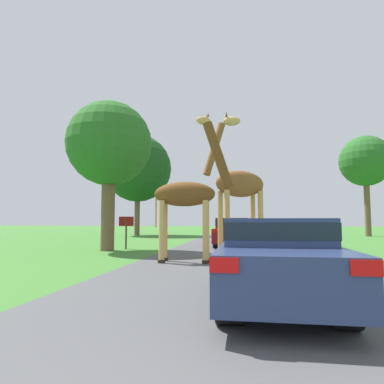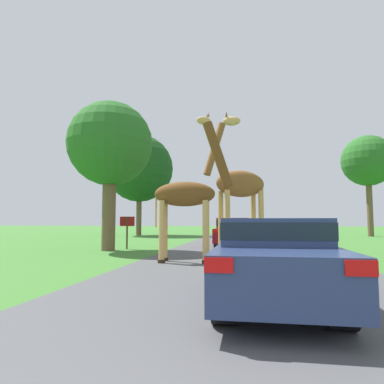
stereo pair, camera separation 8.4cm
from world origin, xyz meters
TOP-DOWN VIEW (x-y plane):
  - road at (0.00, 30.00)m, footprint 6.83×120.00m
  - giraffe_near_road at (-1.67, 10.87)m, footprint 2.81×0.88m
  - giraffe_companion at (-0.21, 12.87)m, footprint 2.61×1.77m
  - car_lead_maroon at (0.56, 5.82)m, footprint 1.72×4.17m
  - car_queue_right at (1.68, 28.65)m, footprint 1.95×4.22m
  - car_queue_left at (-0.61, 17.73)m, footprint 1.74×4.12m
  - car_far_ahead at (1.41, 22.61)m, footprint 1.92×4.62m
  - tree_left_edge at (10.12, 30.52)m, footprint 4.25×4.25m
  - tree_centre_back at (-5.94, 14.44)m, footprint 3.79×3.79m
  - tree_far_right at (-9.42, 29.21)m, footprint 5.98×5.98m
  - sign_post at (-5.39, 15.27)m, footprint 0.70×0.08m

SIDE VIEW (x-z plane):
  - road at x=0.00m, z-range 0.00..0.00m
  - car_far_ahead at x=1.41m, z-range 0.06..1.25m
  - car_queue_right at x=1.68m, z-range 0.05..1.33m
  - car_lead_maroon at x=0.56m, z-range 0.06..1.40m
  - car_queue_left at x=-0.61m, z-range 0.04..1.48m
  - sign_post at x=-5.39m, z-range 0.30..1.79m
  - giraffe_near_road at x=-1.67m, z-range -0.24..4.59m
  - giraffe_companion at x=-0.21m, z-range -0.13..5.11m
  - tree_centre_back at x=-5.94m, z-range 1.37..8.03m
  - tree_far_right at x=-9.42m, z-range 1.46..10.41m
  - tree_left_edge at x=10.12m, z-range 2.04..10.49m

